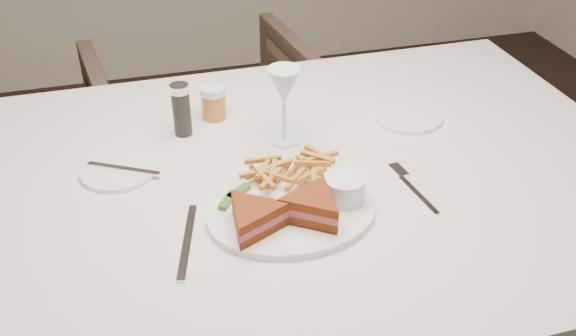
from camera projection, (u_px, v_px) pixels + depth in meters
The scene contains 3 objects.
table at pixel (282, 304), 1.53m from camera, with size 1.56×1.04×0.75m, color silver.
chair_far at pixel (212, 138), 2.17m from camera, with size 0.71×0.67×0.73m, color #48352C.
table_setting at pixel (282, 171), 1.26m from camera, with size 0.83×0.61×0.18m.
Camera 1 is at (0.06, -0.69, 1.50)m, focal length 40.00 mm.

